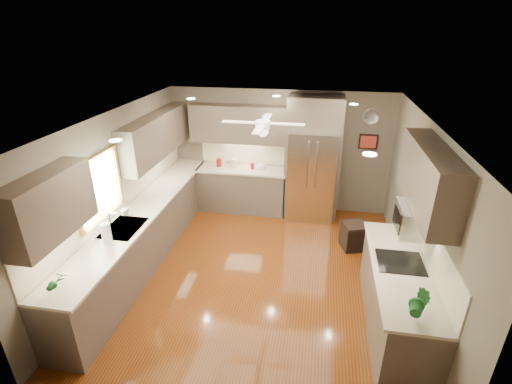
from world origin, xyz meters
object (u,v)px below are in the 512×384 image
(microwave, at_px, (415,220))
(canister_c, at_px, (234,163))
(canister_b, at_px, (229,164))
(potted_plant_right, at_px, (420,304))
(canister_a, at_px, (219,163))
(soap_bottle, at_px, (125,211))
(potted_plant_left, at_px, (56,280))
(refrigerator, at_px, (312,161))
(bowl, at_px, (261,168))
(paper_towel, at_px, (106,234))
(canister_d, at_px, (252,166))
(stool, at_px, (354,236))

(microwave, bearing_deg, canister_c, 136.56)
(canister_b, bearing_deg, potted_plant_right, -53.19)
(canister_a, height_order, microwave, microwave)
(soap_bottle, height_order, potted_plant_left, potted_plant_left)
(canister_a, bearing_deg, refrigerator, -2.03)
(bowl, relative_size, microwave, 0.36)
(canister_b, distance_m, canister_c, 0.12)
(canister_b, distance_m, paper_towel, 3.27)
(soap_bottle, bearing_deg, refrigerator, 39.89)
(canister_c, bearing_deg, canister_d, -1.75)
(canister_d, bearing_deg, stool, -29.26)
(canister_c, bearing_deg, paper_towel, -108.58)
(canister_a, xyz_separation_m, bowl, (0.90, -0.05, -0.06))
(potted_plant_right, bearing_deg, refrigerator, 107.55)
(potted_plant_right, bearing_deg, canister_b, 126.81)
(potted_plant_right, bearing_deg, potted_plant_left, -176.01)
(bowl, bearing_deg, canister_d, 174.43)
(soap_bottle, relative_size, paper_towel, 0.54)
(microwave, relative_size, stool, 1.10)
(canister_d, height_order, potted_plant_right, potted_plant_right)
(canister_a, xyz_separation_m, refrigerator, (1.92, -0.07, 0.17))
(canister_d, relative_size, microwave, 0.21)
(canister_a, relative_size, refrigerator, 0.07)
(canister_a, bearing_deg, microwave, -40.52)
(canister_a, bearing_deg, bowl, -2.90)
(canister_b, xyz_separation_m, paper_towel, (-0.94, -3.13, 0.07))
(potted_plant_left, relative_size, potted_plant_right, 0.85)
(potted_plant_right, bearing_deg, canister_a, 128.81)
(canister_d, bearing_deg, refrigerator, -1.95)
(potted_plant_left, xyz_separation_m, refrigerator, (2.63, 4.09, 0.09))
(canister_a, xyz_separation_m, paper_towel, (-0.72, -3.14, 0.06))
(canister_b, relative_size, soap_bottle, 0.81)
(potted_plant_right, xyz_separation_m, refrigerator, (-1.21, 3.83, 0.07))
(canister_a, height_order, stool, canister_a)
(canister_b, height_order, stool, canister_b)
(canister_d, relative_size, potted_plant_left, 0.38)
(canister_d, bearing_deg, canister_b, 177.15)
(canister_a, bearing_deg, paper_towel, -102.85)
(canister_c, xyz_separation_m, potted_plant_right, (2.80, -3.88, 0.09))
(refrigerator, bearing_deg, canister_a, 177.97)
(paper_towel, bearing_deg, potted_plant_right, -11.13)
(paper_towel, bearing_deg, canister_b, 73.38)
(canister_c, xyz_separation_m, canister_d, (0.38, -0.01, -0.03))
(bowl, bearing_deg, soap_bottle, -126.87)
(canister_b, distance_m, stool, 2.89)
(canister_a, distance_m, soap_bottle, 2.53)
(refrigerator, bearing_deg, stool, -53.01)
(canister_a, bearing_deg, potted_plant_right, -51.19)
(refrigerator, height_order, microwave, refrigerator)
(canister_d, relative_size, soap_bottle, 0.67)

